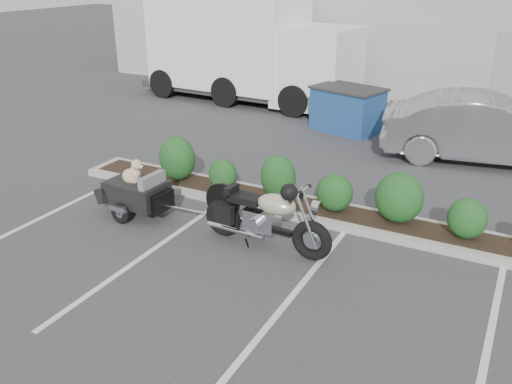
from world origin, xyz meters
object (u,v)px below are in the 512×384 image
at_px(dumpster, 347,109).
at_px(sedan, 487,129).
at_px(motorcycle, 265,218).
at_px(pet_trailer, 136,191).
at_px(delivery_truck, 249,50).

bearing_deg(dumpster, sedan, 1.93).
bearing_deg(motorcycle, pet_trailer, -178.12).
distance_m(motorcycle, dumpster, 7.51).
bearing_deg(pet_trailer, dumpster, 79.36).
distance_m(pet_trailer, sedan, 8.53).
bearing_deg(pet_trailer, delivery_truck, 107.90).
height_order(pet_trailer, dumpster, dumpster).
bearing_deg(delivery_truck, dumpster, -22.60).
xyz_separation_m(motorcycle, pet_trailer, (-2.79, 0.03, -0.07)).
bearing_deg(pet_trailer, sedan, 51.37).
height_order(pet_trailer, sedan, sedan).
relative_size(motorcycle, dumpster, 1.10).
height_order(pet_trailer, delivery_truck, delivery_truck).
height_order(sedan, dumpster, sedan).
bearing_deg(delivery_truck, motorcycle, -57.43).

